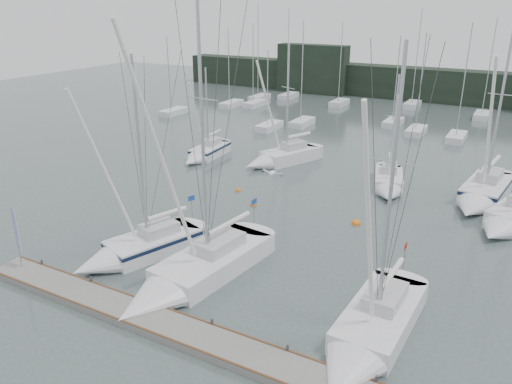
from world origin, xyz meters
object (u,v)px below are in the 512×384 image
sailboat_near_center (185,278)px  sailboat_mid_e (509,221)px  sailboat_near_right (366,340)px  buoy_c (238,191)px  sailboat_mid_b (277,159)px  buoy_a (253,205)px  sailboat_mid_c (389,185)px  sailboat_mid_a (204,154)px  buoy_b (356,224)px  sailboat_mid_d (481,195)px  dock_banner (16,232)px  sailboat_near_left (131,251)px

sailboat_near_center → sailboat_mid_e: bearing=55.6°
sailboat_near_center → sailboat_near_right: 10.38m
sailboat_near_right → buoy_c: size_ratio=30.18×
sailboat_mid_b → buoy_a: sailboat_mid_b is taller
sailboat_mid_c → buoy_a: size_ratio=18.69×
sailboat_mid_a → sailboat_mid_c: bearing=-3.6°
buoy_b → sailboat_mid_a: bearing=157.3°
sailboat_mid_a → sailboat_mid_c: sailboat_mid_c is taller
sailboat_mid_b → buoy_c: sailboat_mid_b is taller
sailboat_near_center → sailboat_mid_a: size_ratio=1.81×
sailboat_mid_d → sailboat_mid_e: sailboat_mid_d is taller
sailboat_near_right → buoy_b: (-4.76, 13.08, -0.54)m
sailboat_mid_d → dock_banner: size_ratio=3.59×
sailboat_near_left → buoy_b: bearing=67.8°
dock_banner → sailboat_mid_a: bearing=118.0°
sailboat_mid_d → sailboat_mid_b: bearing=-176.5°
sailboat_mid_e → buoy_c: 20.53m
sailboat_mid_a → buoy_c: bearing=-42.2°
sailboat_near_right → sailboat_mid_d: sailboat_near_right is taller
sailboat_near_left → sailboat_mid_c: sailboat_near_left is taller
sailboat_near_center → sailboat_mid_b: 23.07m
sailboat_near_left → sailboat_mid_a: bearing=131.7°
sailboat_mid_c → buoy_c: sailboat_mid_c is taller
sailboat_mid_c → dock_banner: (-15.00, -23.80, 2.17)m
sailboat_mid_e → sailboat_mid_a: bearing=-170.0°
sailboat_mid_d → sailboat_mid_a: bearing=-171.0°
sailboat_mid_b → buoy_b: sailboat_mid_b is taller
sailboat_near_center → sailboat_mid_d: (12.91, 21.21, 0.09)m
buoy_a → sailboat_near_center: bearing=-78.4°
sailboat_near_center → sailboat_mid_b: size_ratio=1.44×
sailboat_mid_a → sailboat_mid_e: 28.16m
sailboat_mid_b → sailboat_mid_a: bearing=-140.6°
sailboat_mid_e → dock_banner: sailboat_mid_e is taller
buoy_b → dock_banner: 22.01m
sailboat_near_left → sailboat_mid_d: sailboat_mid_d is taller
sailboat_near_center → sailboat_mid_c: sailboat_near_center is taller
buoy_c → buoy_b: bearing=-8.5°
dock_banner → buoy_b: bearing=66.8°
buoy_a → dock_banner: (-6.66, -15.57, 2.70)m
sailboat_near_center → buoy_b: bearing=73.4°
sailboat_near_center → sailboat_near_right: (10.37, -0.35, -0.03)m
sailboat_mid_e → buoy_c: bearing=-155.5°
sailboat_mid_e → buoy_b: 10.50m
sailboat_mid_e → buoy_b: bearing=-138.7°
sailboat_near_left → buoy_b: 15.71m
sailboat_mid_c → buoy_a: sailboat_mid_c is taller
sailboat_mid_d → dock_banner: 33.10m
sailboat_mid_a → buoy_b: (18.40, -7.70, -0.53)m
sailboat_near_left → sailboat_mid_d: (17.73, 20.22, 0.10)m
buoy_a → dock_banner: size_ratio=0.14×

